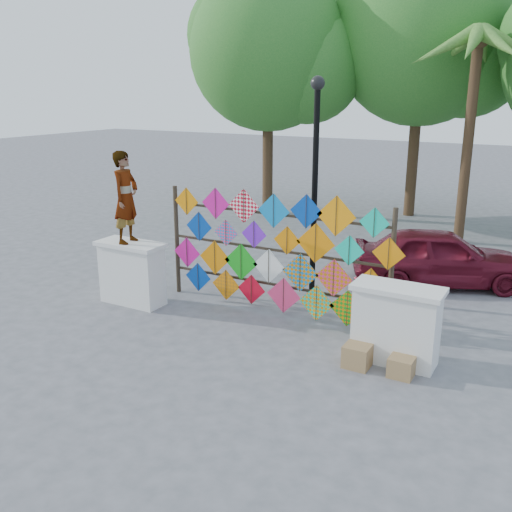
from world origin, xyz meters
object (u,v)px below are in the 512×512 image
Objects in this scene: kite_rack at (277,254)px; sedan at (440,257)px; lamppost at (315,168)px; vendor_woman at (126,197)px.

kite_rack is 1.30× the size of sedan.
kite_rack is 4.09m from sedan.
kite_rack is at bearing -98.57° from lamppost.
kite_rack is 3.15m from vendor_woman.
kite_rack is 1.97m from lamppost.
kite_rack reaches higher than sedan.
sedan is at bearing -58.63° from vendor_woman.
vendor_woman is 0.40× the size of lamppost.
vendor_woman is 6.89m from sedan.
sedan is (5.24, 4.21, -1.54)m from vendor_woman.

